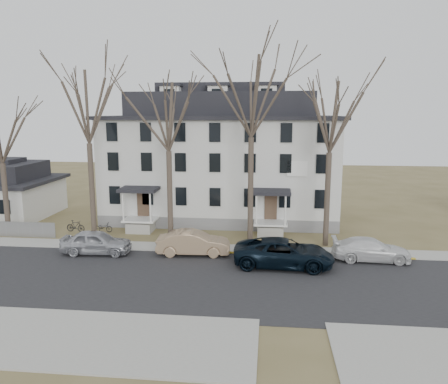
# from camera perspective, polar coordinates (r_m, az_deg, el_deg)

# --- Properties ---
(ground) EXTENTS (120.00, 120.00, 0.00)m
(ground) POSITION_cam_1_polar(r_m,az_deg,el_deg) (23.61, -0.19, -13.51)
(ground) COLOR brown
(ground) RESTS_ON ground
(main_road) EXTENTS (120.00, 10.00, 0.04)m
(main_road) POSITION_cam_1_polar(r_m,az_deg,el_deg) (25.44, 0.30, -11.70)
(main_road) COLOR #27272A
(main_road) RESTS_ON ground
(far_sidewalk) EXTENTS (120.00, 2.00, 0.08)m
(far_sidewalk) POSITION_cam_1_polar(r_m,az_deg,el_deg) (31.06, 1.40, -7.55)
(far_sidewalk) COLOR #A09F97
(far_sidewalk) RESTS_ON ground
(near_sidewalk_left) EXTENTS (20.00, 5.00, 0.08)m
(near_sidewalk_left) POSITION_cam_1_polar(r_m,az_deg,el_deg) (21.66, -24.37, -16.81)
(near_sidewalk_left) COLOR #A09F97
(near_sidewalk_left) RESTS_ON ground
(yellow_curb) EXTENTS (14.00, 0.25, 0.06)m
(yellow_curb) POSITION_cam_1_polar(r_m,az_deg,el_deg) (30.24, 10.85, -8.25)
(yellow_curb) COLOR gold
(yellow_curb) RESTS_ON ground
(boarding_house) EXTENTS (20.80, 12.36, 12.05)m
(boarding_house) POSITION_cam_1_polar(r_m,az_deg,el_deg) (39.87, -0.29, 4.36)
(boarding_house) COLOR slate
(boarding_house) RESTS_ON ground
(small_house) EXTENTS (8.70, 8.70, 5.00)m
(small_house) POSITION_cam_1_polar(r_m,az_deg,el_deg) (45.26, -26.65, -0.03)
(small_house) COLOR silver
(small_house) RESTS_ON ground
(tree_far_left) EXTENTS (8.40, 8.40, 13.72)m
(tree_far_left) POSITION_cam_1_polar(r_m,az_deg,el_deg) (33.99, -17.45, 11.23)
(tree_far_left) COLOR #473B31
(tree_far_left) RESTS_ON ground
(tree_mid_left) EXTENTS (7.80, 7.80, 12.74)m
(tree_mid_left) POSITION_cam_1_polar(r_m,az_deg,el_deg) (32.11, -7.33, 10.37)
(tree_mid_left) COLOR #473B31
(tree_mid_left) RESTS_ON ground
(tree_center) EXTENTS (9.00, 9.00, 14.70)m
(tree_center) POSITION_cam_1_polar(r_m,az_deg,el_deg) (31.33, 3.64, 13.14)
(tree_center) COLOR #473B31
(tree_center) RESTS_ON ground
(tree_mid_right) EXTENTS (7.80, 7.80, 12.74)m
(tree_mid_right) POSITION_cam_1_polar(r_m,az_deg,el_deg) (31.54, 13.80, 10.16)
(tree_mid_right) COLOR #473B31
(tree_mid_right) RESTS_ON ground
(tree_bungalow) EXTENTS (6.60, 6.60, 10.78)m
(tree_bungalow) POSITION_cam_1_polar(r_m,az_deg,el_deg) (37.31, -27.26, 7.02)
(tree_bungalow) COLOR #473B31
(tree_bungalow) RESTS_ON ground
(car_silver) EXTENTS (4.84, 2.15, 1.62)m
(car_silver) POSITION_cam_1_polar(r_m,az_deg,el_deg) (31.16, -16.33, -6.37)
(car_silver) COLOR #ADAFB5
(car_silver) RESTS_ON ground
(car_tan) EXTENTS (5.04, 2.06, 1.62)m
(car_tan) POSITION_cam_1_polar(r_m,az_deg,el_deg) (29.83, -4.02, -6.70)
(car_tan) COLOR #A08262
(car_tan) RESTS_ON ground
(car_navy) EXTENTS (6.34, 3.14, 1.73)m
(car_navy) POSITION_cam_1_polar(r_m,az_deg,el_deg) (27.80, 7.82, -7.96)
(car_navy) COLOR black
(car_navy) RESTS_ON ground
(car_white) EXTENTS (5.03, 2.12, 1.45)m
(car_white) POSITION_cam_1_polar(r_m,az_deg,el_deg) (30.22, 18.65, -7.19)
(car_white) COLOR silver
(car_white) RESTS_ON ground
(bicycle_left) EXTENTS (1.52, 0.55, 0.79)m
(bicycle_left) POSITION_cam_1_polar(r_m,az_deg,el_deg) (36.58, -15.50, -4.52)
(bicycle_left) COLOR black
(bicycle_left) RESTS_ON ground
(bicycle_right) EXTENTS (1.64, 0.65, 0.96)m
(bicycle_right) POSITION_cam_1_polar(r_m,az_deg,el_deg) (37.25, -18.81, -4.30)
(bicycle_right) COLOR black
(bicycle_right) RESTS_ON ground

